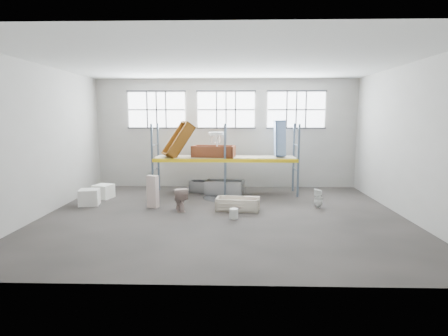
{
  "coord_description": "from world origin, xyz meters",
  "views": [
    {
      "loc": [
        0.36,
        -11.65,
        3.32
      ],
      "look_at": [
        0.0,
        1.5,
        1.4
      ],
      "focal_mm": 28.71,
      "sensor_mm": 36.0,
      "label": 1
    }
  ],
  "objects_px": {
    "blue_tub_upright": "(280,138)",
    "toilet_white": "(318,198)",
    "bucket": "(234,214)",
    "carton_near": "(89,197)",
    "rust_tub_flat": "(214,152)",
    "cistern_tall": "(153,192)",
    "toilet_beige": "(180,199)",
    "steel_tub_left": "(206,187)",
    "bathtub_beige": "(238,204)",
    "steel_tub_right": "(225,187)"
  },
  "relations": [
    {
      "from": "toilet_beige",
      "to": "steel_tub_left",
      "type": "height_order",
      "value": "toilet_beige"
    },
    {
      "from": "cistern_tall",
      "to": "steel_tub_left",
      "type": "height_order",
      "value": "cistern_tall"
    },
    {
      "from": "steel_tub_right",
      "to": "cistern_tall",
      "type": "bearing_deg",
      "value": -137.9
    },
    {
      "from": "toilet_beige",
      "to": "blue_tub_upright",
      "type": "xyz_separation_m",
      "value": [
        3.84,
        2.84,
        1.98
      ]
    },
    {
      "from": "bathtub_beige",
      "to": "toilet_white",
      "type": "distance_m",
      "value": 2.99
    },
    {
      "from": "blue_tub_upright",
      "to": "toilet_white",
      "type": "bearing_deg",
      "value": -63.59
    },
    {
      "from": "blue_tub_upright",
      "to": "rust_tub_flat",
      "type": "bearing_deg",
      "value": -178.96
    },
    {
      "from": "steel_tub_left",
      "to": "bucket",
      "type": "xyz_separation_m",
      "value": [
        1.24,
        -4.07,
        -0.08
      ]
    },
    {
      "from": "cistern_tall",
      "to": "steel_tub_right",
      "type": "distance_m",
      "value": 3.46
    },
    {
      "from": "rust_tub_flat",
      "to": "bucket",
      "type": "relative_size",
      "value": 5.45
    },
    {
      "from": "toilet_beige",
      "to": "rust_tub_flat",
      "type": "height_order",
      "value": "rust_tub_flat"
    },
    {
      "from": "bathtub_beige",
      "to": "toilet_beige",
      "type": "relative_size",
      "value": 1.8
    },
    {
      "from": "toilet_beige",
      "to": "carton_near",
      "type": "height_order",
      "value": "toilet_beige"
    },
    {
      "from": "steel_tub_left",
      "to": "bucket",
      "type": "distance_m",
      "value": 4.26
    },
    {
      "from": "toilet_beige",
      "to": "steel_tub_right",
      "type": "relative_size",
      "value": 0.52
    },
    {
      "from": "toilet_white",
      "to": "bucket",
      "type": "height_order",
      "value": "toilet_white"
    },
    {
      "from": "cistern_tall",
      "to": "toilet_white",
      "type": "height_order",
      "value": "cistern_tall"
    },
    {
      "from": "steel_tub_right",
      "to": "toilet_white",
      "type": "bearing_deg",
      "value": -31.87
    },
    {
      "from": "cistern_tall",
      "to": "bathtub_beige",
      "type": "bearing_deg",
      "value": 12.39
    },
    {
      "from": "toilet_white",
      "to": "rust_tub_flat",
      "type": "bearing_deg",
      "value": -109.67
    },
    {
      "from": "steel_tub_right",
      "to": "blue_tub_upright",
      "type": "xyz_separation_m",
      "value": [
        2.32,
        0.17,
        2.1
      ]
    },
    {
      "from": "rust_tub_flat",
      "to": "carton_near",
      "type": "xyz_separation_m",
      "value": [
        -4.55,
        -2.15,
        -1.52
      ]
    },
    {
      "from": "cistern_tall",
      "to": "blue_tub_upright",
      "type": "xyz_separation_m",
      "value": [
        4.88,
        2.48,
        1.81
      ]
    },
    {
      "from": "bucket",
      "to": "toilet_white",
      "type": "bearing_deg",
      "value": 25.82
    },
    {
      "from": "toilet_white",
      "to": "bucket",
      "type": "xyz_separation_m",
      "value": [
        -3.09,
        -1.49,
        -0.18
      ]
    },
    {
      "from": "cistern_tall",
      "to": "steel_tub_right",
      "type": "relative_size",
      "value": 0.73
    },
    {
      "from": "bathtub_beige",
      "to": "steel_tub_right",
      "type": "bearing_deg",
      "value": 108.26
    },
    {
      "from": "blue_tub_upright",
      "to": "bathtub_beige",
      "type": "bearing_deg",
      "value": -122.86
    },
    {
      "from": "cistern_tall",
      "to": "rust_tub_flat",
      "type": "xyz_separation_m",
      "value": [
        2.08,
        2.43,
        1.23
      ]
    },
    {
      "from": "bucket",
      "to": "carton_near",
      "type": "xyz_separation_m",
      "value": [
        -5.41,
        1.62,
        0.14
      ]
    },
    {
      "from": "bathtub_beige",
      "to": "carton_near",
      "type": "height_order",
      "value": "carton_near"
    },
    {
      "from": "carton_near",
      "to": "toilet_beige",
      "type": "bearing_deg",
      "value": -10.37
    },
    {
      "from": "rust_tub_flat",
      "to": "bucket",
      "type": "height_order",
      "value": "rust_tub_flat"
    },
    {
      "from": "toilet_white",
      "to": "steel_tub_left",
      "type": "distance_m",
      "value": 5.04
    },
    {
      "from": "cistern_tall",
      "to": "carton_near",
      "type": "height_order",
      "value": "cistern_tall"
    },
    {
      "from": "carton_near",
      "to": "bucket",
      "type": "bearing_deg",
      "value": -16.69
    },
    {
      "from": "rust_tub_flat",
      "to": "blue_tub_upright",
      "type": "xyz_separation_m",
      "value": [
        2.79,
        0.05,
        0.57
      ]
    },
    {
      "from": "toilet_white",
      "to": "blue_tub_upright",
      "type": "distance_m",
      "value": 3.31
    },
    {
      "from": "cistern_tall",
      "to": "toilet_white",
      "type": "relative_size",
      "value": 1.69
    },
    {
      "from": "bucket",
      "to": "carton_near",
      "type": "distance_m",
      "value": 5.65
    },
    {
      "from": "toilet_beige",
      "to": "carton_near",
      "type": "xyz_separation_m",
      "value": [
        -3.51,
        0.64,
        -0.12
      ]
    },
    {
      "from": "blue_tub_upright",
      "to": "cistern_tall",
      "type": "bearing_deg",
      "value": -153.09
    },
    {
      "from": "steel_tub_right",
      "to": "blue_tub_upright",
      "type": "distance_m",
      "value": 3.13
    },
    {
      "from": "steel_tub_left",
      "to": "steel_tub_right",
      "type": "height_order",
      "value": "steel_tub_right"
    },
    {
      "from": "bucket",
      "to": "rust_tub_flat",
      "type": "bearing_deg",
      "value": 102.94
    },
    {
      "from": "steel_tub_left",
      "to": "bathtub_beige",
      "type": "bearing_deg",
      "value": -65.51
    },
    {
      "from": "cistern_tall",
      "to": "carton_near",
      "type": "distance_m",
      "value": 2.5
    },
    {
      "from": "toilet_beige",
      "to": "blue_tub_upright",
      "type": "height_order",
      "value": "blue_tub_upright"
    },
    {
      "from": "steel_tub_left",
      "to": "toilet_white",
      "type": "bearing_deg",
      "value": -30.78
    },
    {
      "from": "steel_tub_left",
      "to": "cistern_tall",
      "type": "bearing_deg",
      "value": -122.1
    }
  ]
}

